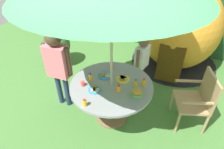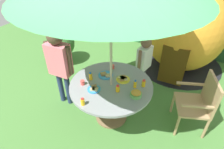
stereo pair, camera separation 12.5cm
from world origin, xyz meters
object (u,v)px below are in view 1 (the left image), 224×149
(potted_plant, at_px, (57,46))
(cup_far, at_px, (83,84))
(juice_bottle_near_right, at_px, (90,77))
(wooden_chair, at_px, (198,98))
(plate_mid_left, at_px, (105,75))
(snack_bowl, at_px, (137,93))
(juice_bottle_far_left, at_px, (144,82))
(dome_tent, at_px, (180,27))
(child_in_pink_shirt, at_px, (57,61))
(plate_near_left, at_px, (95,90))
(child_in_white_shirt, at_px, (142,57))
(plate_center_front, at_px, (123,78))
(juice_bottle_far_right, at_px, (119,88))
(juice_bottle_mid_right, at_px, (85,103))
(garden_table, at_px, (111,91))
(cup_near, at_px, (111,67))
(juice_bottle_center_back, at_px, (135,83))

(potted_plant, relative_size, cup_far, 10.70)
(potted_plant, height_order, juice_bottle_near_right, juice_bottle_near_right)
(wooden_chair, xyz_separation_m, plate_mid_left, (-1.38, -0.32, 0.20))
(snack_bowl, bearing_deg, juice_bottle_far_left, 86.70)
(wooden_chair, distance_m, dome_tent, 1.83)
(child_in_pink_shirt, height_order, plate_near_left, child_in_pink_shirt)
(child_in_white_shirt, height_order, plate_center_front, child_in_white_shirt)
(snack_bowl, xyz_separation_m, plate_mid_left, (-0.59, 0.20, -0.03))
(plate_near_left, bearing_deg, plate_center_front, 57.20)
(child_in_white_shirt, height_order, cup_far, child_in_white_shirt)
(plate_mid_left, xyz_separation_m, juice_bottle_near_right, (-0.15, -0.19, 0.05))
(dome_tent, relative_size, juice_bottle_far_right, 18.87)
(potted_plant, xyz_separation_m, juice_bottle_far_right, (1.94, -1.03, 0.29))
(dome_tent, bearing_deg, wooden_chair, -72.19)
(potted_plant, xyz_separation_m, juice_bottle_near_right, (1.46, -0.99, 0.30))
(juice_bottle_mid_right, bearing_deg, dome_tent, 75.26)
(dome_tent, xyz_separation_m, juice_bottle_near_right, (-0.91, -2.20, -0.11))
(garden_table, xyz_separation_m, plate_near_left, (-0.16, -0.22, 0.15))
(child_in_pink_shirt, height_order, juice_bottle_mid_right, child_in_pink_shirt)
(child_in_pink_shirt, distance_m, cup_far, 0.57)
(dome_tent, relative_size, child_in_white_shirt, 1.81)
(potted_plant, distance_m, child_in_white_shirt, 1.98)
(cup_near, bearing_deg, juice_bottle_center_back, -27.84)
(child_in_white_shirt, bearing_deg, potted_plant, -80.62)
(child_in_pink_shirt, relative_size, plate_near_left, 7.45)
(wooden_chair, height_order, plate_mid_left, wooden_chair)
(wooden_chair, xyz_separation_m, plate_center_front, (-1.10, -0.29, 0.20))
(wooden_chair, bearing_deg, juice_bottle_near_right, -92.91)
(child_in_pink_shirt, relative_size, snack_bowl, 8.73)
(wooden_chair, distance_m, juice_bottle_far_right, 1.22)
(wooden_chair, relative_size, cup_near, 14.86)
(garden_table, relative_size, cup_far, 16.62)
(juice_bottle_far_left, bearing_deg, cup_far, -153.79)
(plate_center_front, bearing_deg, plate_near_left, -122.80)
(juice_bottle_near_right, height_order, juice_bottle_far_right, juice_bottle_near_right)
(plate_center_front, bearing_deg, juice_bottle_near_right, -152.07)
(wooden_chair, bearing_deg, snack_bowl, -77.68)
(cup_near, relative_size, cup_far, 0.84)
(dome_tent, bearing_deg, plate_near_left, -109.67)
(garden_table, bearing_deg, plate_near_left, -126.24)
(dome_tent, bearing_deg, juice_bottle_far_right, -103.23)
(juice_bottle_mid_right, bearing_deg, snack_bowl, 41.56)
(juice_bottle_mid_right, bearing_deg, juice_bottle_center_back, 54.59)
(garden_table, distance_m, plate_mid_left, 0.28)
(dome_tent, distance_m, potted_plant, 2.70)
(juice_bottle_mid_right, xyz_separation_m, cup_near, (-0.06, 0.91, -0.02))
(plate_center_front, bearing_deg, dome_tent, 76.24)
(garden_table, bearing_deg, plate_mid_left, 140.32)
(wooden_chair, height_order, juice_bottle_near_right, wooden_chair)
(child_in_pink_shirt, bearing_deg, juice_bottle_center_back, 3.90)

